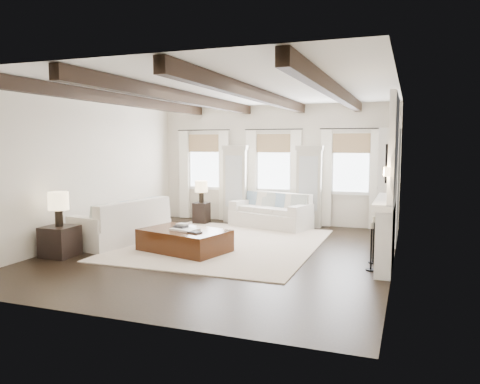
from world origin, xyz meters
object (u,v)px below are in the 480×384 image
(sofa_back, at_px, (272,213))
(ottoman, at_px, (184,241))
(sofa_left, at_px, (124,225))
(side_table_back, at_px, (201,213))
(side_table_front, at_px, (60,241))

(sofa_back, bearing_deg, ottoman, -104.86)
(sofa_back, distance_m, sofa_left, 3.90)
(sofa_back, distance_m, side_table_back, 1.96)
(ottoman, bearing_deg, sofa_back, 89.98)
(side_table_front, relative_size, side_table_back, 1.03)
(sofa_back, xyz_separation_m, ottoman, (-0.87, -3.29, -0.14))
(side_table_back, bearing_deg, sofa_left, -101.31)
(sofa_left, xyz_separation_m, side_table_front, (-0.44, -1.50, -0.09))
(ottoman, relative_size, side_table_back, 2.98)
(sofa_left, bearing_deg, ottoman, -10.95)
(sofa_back, bearing_deg, side_table_front, -123.38)
(ottoman, distance_m, side_table_front, 2.39)
(sofa_left, bearing_deg, side_table_back, 78.69)
(sofa_back, xyz_separation_m, sofa_left, (-2.51, -2.98, 0.02))
(sofa_back, height_order, side_table_front, sofa_back)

